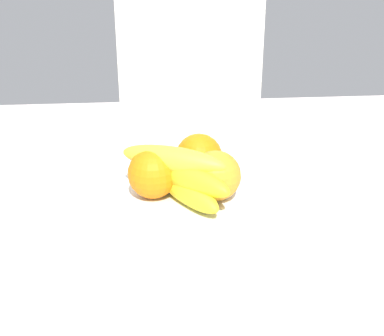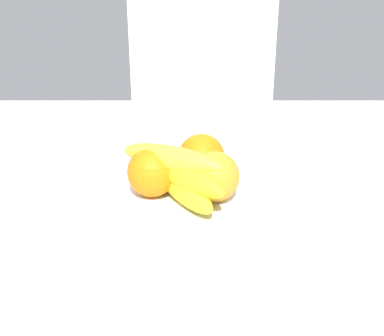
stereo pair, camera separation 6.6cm
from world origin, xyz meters
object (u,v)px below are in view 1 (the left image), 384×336
at_px(orange_front_left, 199,157).
at_px(orange_front_right, 153,174).
at_px(orange_center, 216,176).
at_px(cutting_board, 190,74).
at_px(banana_bunch, 181,175).
at_px(fruit_bowl, 192,206).

xyz_separation_m(orange_front_left, orange_front_right, (-0.08, -0.06, 0.00)).
bearing_deg(orange_center, orange_front_left, 103.74).
relative_size(orange_center, cutting_board, 0.22).
bearing_deg(cutting_board, orange_front_left, -87.91).
xyz_separation_m(orange_center, banana_bunch, (-0.05, -0.00, 0.00)).
distance_m(banana_bunch, cutting_board, 0.31).
bearing_deg(banana_bunch, cutting_board, 82.53).
height_order(orange_front_right, cutting_board, cutting_board).
height_order(fruit_bowl, orange_front_right, orange_front_right).
bearing_deg(cutting_board, banana_bunch, -94.33).
distance_m(orange_center, cutting_board, 0.30).
xyz_separation_m(orange_front_right, banana_bunch, (0.04, -0.02, 0.00)).
height_order(orange_center, cutting_board, cutting_board).
xyz_separation_m(orange_front_left, banana_bunch, (-0.03, -0.08, 0.00)).
bearing_deg(fruit_bowl, orange_front_right, -168.12).
height_order(orange_front_right, orange_center, same).
xyz_separation_m(fruit_bowl, orange_front_left, (0.02, 0.05, 0.07)).
bearing_deg(orange_front_right, cutting_board, 73.53).
bearing_deg(orange_front_left, orange_center, -76.26).
xyz_separation_m(orange_front_right, cutting_board, (0.08, 0.28, 0.08)).
xyz_separation_m(orange_front_left, orange_center, (0.02, -0.08, 0.00)).
relative_size(orange_front_right, banana_bunch, 0.45).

